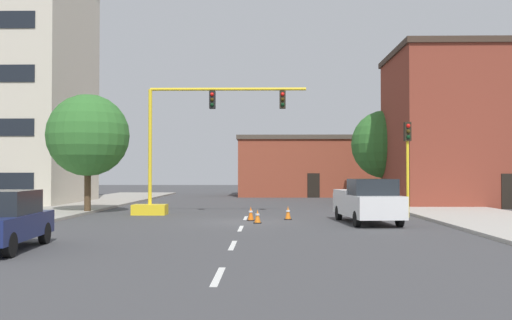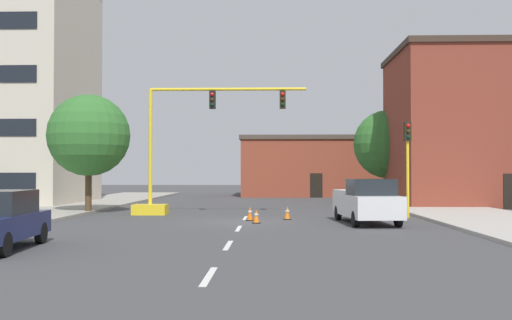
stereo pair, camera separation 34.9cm
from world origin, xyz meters
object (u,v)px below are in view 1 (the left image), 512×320
object	(u,v)px
tree_left_near	(88,135)
traffic_cone_roadside_c	(251,214)
tree_right_far	(385,144)
traffic_signal_gantry	(172,173)
traffic_cone_roadside_a	(288,213)
traffic_cone_roadside_b	(258,217)
pickup_truck_white	(367,202)
traffic_light_pole_right	(408,147)
sedan_navy_near_left	(0,220)

from	to	relation	value
tree_left_near	traffic_cone_roadside_c	distance (m)	11.08
tree_right_far	traffic_signal_gantry	bearing A→B (deg)	-134.55
traffic_cone_roadside_a	traffic_cone_roadside_b	bearing A→B (deg)	-124.71
traffic_signal_gantry	pickup_truck_white	size ratio (longest dim) A/B	1.67
tree_right_far	pickup_truck_white	xyz separation A→B (m)	(-4.75, -19.75, -3.48)
traffic_light_pole_right	pickup_truck_white	world-z (taller)	traffic_light_pole_right
traffic_light_pole_right	traffic_cone_roadside_b	distance (m)	8.81
pickup_truck_white	traffic_cone_roadside_a	distance (m)	4.08
pickup_truck_white	traffic_cone_roadside_c	bearing A→B (deg)	165.32
traffic_light_pole_right	tree_right_far	xyz separation A→B (m)	(2.17, 16.43, 0.93)
sedan_navy_near_left	traffic_cone_roadside_a	distance (m)	14.37
traffic_signal_gantry	tree_right_far	bearing A→B (deg)	45.45
traffic_light_pole_right	tree_right_far	size ratio (longest dim) A/B	0.67
traffic_light_pole_right	sedan_navy_near_left	world-z (taller)	traffic_light_pole_right
pickup_truck_white	traffic_cone_roadside_b	world-z (taller)	pickup_truck_white
tree_right_far	traffic_cone_roadside_b	size ratio (longest dim) A/B	11.61
pickup_truck_white	traffic_cone_roadside_b	xyz separation A→B (m)	(-4.90, -0.03, -0.67)
traffic_signal_gantry	tree_right_far	world-z (taller)	tree_right_far
traffic_signal_gantry	tree_left_near	bearing A→B (deg)	169.29
traffic_signal_gantry	traffic_light_pole_right	world-z (taller)	traffic_signal_gantry
tree_right_far	traffic_cone_roadside_a	bearing A→B (deg)	-114.88
tree_left_near	traffic_cone_roadside_b	distance (m)	12.02
traffic_light_pole_right	tree_left_near	xyz separation A→B (m)	(-17.00, 2.81, 0.80)
tree_right_far	traffic_cone_roadside_c	xyz separation A→B (m)	(-9.99, -18.37, -4.13)
traffic_signal_gantry	traffic_light_pole_right	xyz separation A→B (m)	(12.15, -1.89, 1.27)
tree_right_far	pickup_truck_white	size ratio (longest dim) A/B	1.28
traffic_cone_roadside_a	traffic_cone_roadside_c	world-z (taller)	traffic_cone_roadside_c
traffic_cone_roadside_a	traffic_cone_roadside_b	world-z (taller)	traffic_cone_roadside_a
tree_right_far	pickup_truck_white	distance (m)	20.61
traffic_cone_roadside_a	traffic_cone_roadside_c	bearing A→B (deg)	-159.30
sedan_navy_near_left	traffic_cone_roadside_c	xyz separation A→B (m)	(7.02, 10.68, -0.56)
traffic_signal_gantry	traffic_cone_roadside_c	xyz separation A→B (m)	(4.33, -3.83, -1.93)
sedan_navy_near_left	traffic_light_pole_right	bearing A→B (deg)	40.38
sedan_navy_near_left	traffic_cone_roadside_b	distance (m)	11.86
traffic_light_pole_right	traffic_signal_gantry	bearing A→B (deg)	171.16
traffic_signal_gantry	pickup_truck_white	world-z (taller)	traffic_signal_gantry
sedan_navy_near_left	tree_left_near	bearing A→B (deg)	97.95
tree_left_near	traffic_light_pole_right	bearing A→B (deg)	-9.38
traffic_cone_roadside_b	sedan_navy_near_left	bearing A→B (deg)	-128.42
tree_left_near	traffic_cone_roadside_a	size ratio (longest dim) A/B	10.08
traffic_cone_roadside_a	sedan_navy_near_left	bearing A→B (deg)	-127.77
tree_right_far	traffic_cone_roadside_a	xyz separation A→B (m)	(-8.21, -17.70, -4.14)
sedan_navy_near_left	traffic_cone_roadside_a	size ratio (longest dim) A/B	7.04
pickup_truck_white	traffic_cone_roadside_b	distance (m)	4.95
traffic_signal_gantry	traffic_cone_roadside_a	size ratio (longest dim) A/B	14.15
pickup_truck_white	sedan_navy_near_left	distance (m)	15.39
traffic_signal_gantry	sedan_navy_near_left	xyz separation A→B (m)	(-2.69, -14.51, -1.37)
traffic_light_pole_right	traffic_cone_roadside_c	bearing A→B (deg)	-166.04
traffic_light_pole_right	pickup_truck_white	distance (m)	4.92
tree_left_near	traffic_cone_roadside_a	world-z (taller)	tree_left_near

